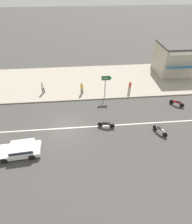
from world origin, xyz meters
TOP-DOWN VIEW (x-y plane):
  - ground_plane at (0.00, 0.00)m, footprint 160.00×160.00m
  - lane_centre_stripe at (0.00, 0.00)m, footprint 50.40×0.14m
  - kerb_strip at (0.00, 10.01)m, footprint 68.00×10.00m
  - hatchback_white_3 at (-3.91, -3.02)m, footprint 4.07×2.04m
  - motorcycle_0 at (4.41, -0.19)m, footprint 1.82×0.72m
  - motorcycle_1 at (9.93, -1.60)m, footprint 1.06×1.58m
  - motorcycle_2 at (13.79, 2.92)m, footprint 1.45×1.24m
  - arrow_signboard at (5.48, 5.51)m, footprint 1.34×0.64m
  - pedestrian_near_clock at (1.99, 6.55)m, footprint 0.34×0.34m
  - pedestrian_mid_kerb at (-3.29, 7.17)m, footprint 0.34×0.34m
  - pedestrian_by_shop at (8.52, 6.30)m, footprint 0.34×0.34m
  - shopfront_corner_warung at (16.80, 11.73)m, footprint 5.23×5.76m

SIDE VIEW (x-z plane):
  - ground_plane at x=0.00m, z-range 0.00..0.00m
  - lane_centre_stripe at x=0.00m, z-range 0.00..0.01m
  - kerb_strip at x=0.00m, z-range 0.00..0.15m
  - motorcycle_1 at x=9.93m, z-range 0.02..0.82m
  - motorcycle_2 at x=13.79m, z-range 0.02..0.82m
  - motorcycle_0 at x=4.41m, z-range 0.02..0.82m
  - hatchback_white_3 at x=-3.91m, z-range 0.04..1.14m
  - pedestrian_near_clock at x=1.99m, z-range 0.28..1.87m
  - pedestrian_mid_kerb at x=-3.29m, z-range 0.28..1.88m
  - pedestrian_by_shop at x=8.52m, z-range 0.28..1.91m
  - shopfront_corner_warung at x=16.80m, z-range 0.16..4.70m
  - arrow_signboard at x=5.48m, z-range 1.18..4.22m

